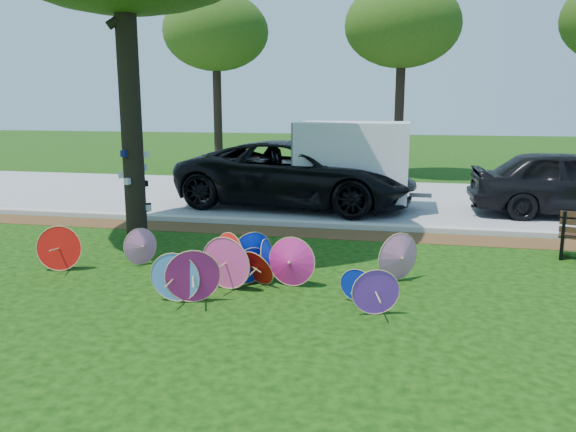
# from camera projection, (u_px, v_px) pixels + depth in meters

# --- Properties ---
(ground) EXTENTS (90.00, 90.00, 0.00)m
(ground) POSITION_uv_depth(u_px,v_px,m) (230.00, 298.00, 8.58)
(ground) COLOR black
(ground) RESTS_ON ground
(mulch_strip) EXTENTS (90.00, 1.00, 0.01)m
(mulch_strip) POSITION_uv_depth(u_px,v_px,m) (289.00, 232.00, 12.89)
(mulch_strip) COLOR #472D16
(mulch_strip) RESTS_ON ground
(curb) EXTENTS (90.00, 0.30, 0.12)m
(curb) POSITION_uv_depth(u_px,v_px,m) (294.00, 223.00, 13.56)
(curb) COLOR #B7B5AD
(curb) RESTS_ON ground
(street) EXTENTS (90.00, 8.00, 0.01)m
(street) POSITION_uv_depth(u_px,v_px,m) (320.00, 197.00, 17.55)
(street) COLOR gray
(street) RESTS_ON ground
(parasol_pile) EXTENTS (6.71, 2.24, 0.88)m
(parasol_pile) POSITION_uv_depth(u_px,v_px,m) (239.00, 262.00, 9.10)
(parasol_pile) COLOR #0826CC
(parasol_pile) RESTS_ON ground
(black_van) EXTENTS (7.00, 3.85, 1.86)m
(black_van) POSITION_uv_depth(u_px,v_px,m) (297.00, 174.00, 15.90)
(black_van) COLOR black
(black_van) RESTS_ON ground
(dark_pickup) EXTENTS (5.14, 2.14, 1.74)m
(dark_pickup) POSITION_uv_depth(u_px,v_px,m) (572.00, 183.00, 14.54)
(dark_pickup) COLOR black
(dark_pickup) RESTS_ON ground
(cargo_trailer) EXTENTS (3.03, 1.94, 2.70)m
(cargo_trailer) POSITION_uv_depth(u_px,v_px,m) (353.00, 161.00, 15.44)
(cargo_trailer) COLOR silver
(cargo_trailer) RESTS_ON ground
(bg_trees) EXTENTS (19.67, 5.49, 7.40)m
(bg_trees) POSITION_uv_depth(u_px,v_px,m) (402.00, 26.00, 21.28)
(bg_trees) COLOR black
(bg_trees) RESTS_ON ground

